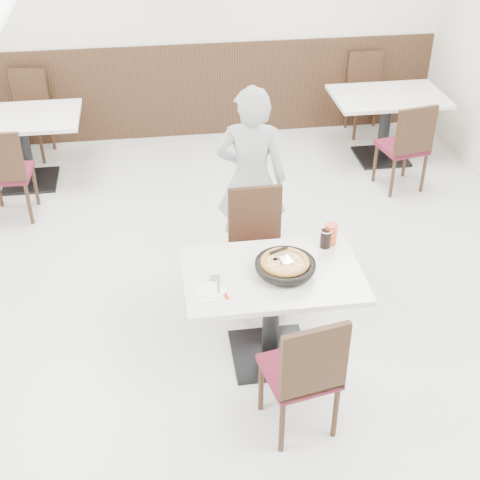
{
  "coord_description": "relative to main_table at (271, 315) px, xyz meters",
  "views": [
    {
      "loc": [
        -0.44,
        -4.0,
        3.41
      ],
      "look_at": [
        0.1,
        -0.3,
        0.93
      ],
      "focal_mm": 50.0,
      "sensor_mm": 36.0,
      "label": 1
    }
  ],
  "objects": [
    {
      "name": "floor",
      "position": [
        -0.29,
        0.45,
        -0.38
      ],
      "size": [
        7.0,
        7.0,
        0.0
      ],
      "primitive_type": "plane",
      "color": "silver",
      "rests_on": "ground"
    },
    {
      "name": "wall_back",
      "position": [
        -0.29,
        3.95,
        1.02
      ],
      "size": [
        6.0,
        0.04,
        2.8
      ],
      "primitive_type": "cube",
      "color": "silver",
      "rests_on": "floor"
    },
    {
      "name": "wainscot_back",
      "position": [
        -0.29,
        3.93,
        0.18
      ],
      "size": [
        5.9,
        0.03,
        1.1
      ],
      "primitive_type": "cube",
      "color": "black",
      "rests_on": "floor"
    },
    {
      "name": "main_table",
      "position": [
        0.0,
        0.0,
        0.0
      ],
      "size": [
        1.27,
        0.91,
        0.75
      ],
      "primitive_type": null,
      "rotation": [
        0.0,
        0.0,
        0.09
      ],
      "color": "silver",
      "rests_on": "floor"
    },
    {
      "name": "chair_near",
      "position": [
        0.06,
        -0.64,
        0.1
      ],
      "size": [
        0.49,
        0.49,
        0.95
      ],
      "primitive_type": null,
      "rotation": [
        0.0,
        0.0,
        0.19
      ],
      "color": "black",
      "rests_on": "floor"
    },
    {
      "name": "chair_far",
      "position": [
        0.02,
        0.63,
        0.1
      ],
      "size": [
        0.43,
        0.43,
        0.95
      ],
      "primitive_type": null,
      "rotation": [
        0.0,
        0.0,
        3.17
      ],
      "color": "black",
      "rests_on": "floor"
    },
    {
      "name": "trivet",
      "position": [
        0.1,
        0.0,
        0.39
      ],
      "size": [
        0.12,
        0.12,
        0.04
      ],
      "primitive_type": "cylinder",
      "rotation": [
        0.0,
        0.0,
        0.09
      ],
      "color": "black",
      "rests_on": "main_table"
    },
    {
      "name": "pizza_pan",
      "position": [
        0.08,
        -0.02,
        0.42
      ],
      "size": [
        0.42,
        0.42,
        0.01
      ],
      "primitive_type": "cylinder",
      "rotation": [
        0.0,
        0.0,
        0.09
      ],
      "color": "black",
      "rests_on": "trivet"
    },
    {
      "name": "pizza",
      "position": [
        0.08,
        -0.0,
        0.44
      ],
      "size": [
        0.31,
        0.31,
        0.02
      ],
      "primitive_type": "cylinder",
      "rotation": [
        0.0,
        0.0,
        0.09
      ],
      "color": "#C28536",
      "rests_on": "pizza_pan"
    },
    {
      "name": "pizza_server",
      "position": [
        0.09,
        0.0,
        0.47
      ],
      "size": [
        0.1,
        0.11,
        0.0
      ],
      "primitive_type": "cube",
      "rotation": [
        0.0,
        0.0,
        0.27
      ],
      "color": "silver",
      "rests_on": "pizza"
    },
    {
      "name": "napkin",
      "position": [
        -0.43,
        -0.16,
        0.38
      ],
      "size": [
        0.21,
        0.21,
        0.0
      ],
      "primitive_type": "cube",
      "rotation": [
        0.0,
        0.0,
        0.23
      ],
      "color": "white",
      "rests_on": "main_table"
    },
    {
      "name": "side_plate",
      "position": [
        -0.42,
        -0.15,
        0.38
      ],
      "size": [
        0.19,
        0.19,
        0.01
      ],
      "primitive_type": "cylinder",
      "rotation": [
        0.0,
        0.0,
        0.09
      ],
      "color": "white",
      "rests_on": "napkin"
    },
    {
      "name": "fork",
      "position": [
        -0.38,
        -0.11,
        0.39
      ],
      "size": [
        0.04,
        0.17,
        0.0
      ],
      "primitive_type": "cube",
      "rotation": [
        0.0,
        0.0,
        -0.12
      ],
      "color": "silver",
      "rests_on": "side_plate"
    },
    {
      "name": "cola_glass",
      "position": [
        0.43,
        0.25,
        0.44
      ],
      "size": [
        0.08,
        0.08,
        0.13
      ],
      "primitive_type": "cylinder",
      "rotation": [
        0.0,
        0.0,
        0.09
      ],
      "color": "black",
      "rests_on": "main_table"
    },
    {
      "name": "red_cup",
      "position": [
        0.47,
        0.28,
        0.45
      ],
      "size": [
        0.1,
        0.1,
        0.16
      ],
      "primitive_type": "cylinder",
      "rotation": [
        0.0,
        0.0,
        0.09
      ],
      "color": "#C0441E",
      "rests_on": "main_table"
    },
    {
      "name": "diner_person",
      "position": [
        0.05,
        1.21,
        0.43
      ],
      "size": [
        0.66,
        0.51,
        1.61
      ],
      "primitive_type": "imported",
      "rotation": [
        0.0,
        0.0,
        2.92
      ],
      "color": "#AEAFB4",
      "rests_on": "floor"
    },
    {
      "name": "bg_table_left",
      "position": [
        -2.04,
        2.97,
        0.0
      ],
      "size": [
        1.22,
        0.83,
        0.75
      ],
      "primitive_type": null,
      "rotation": [
        0.0,
        0.0,
        -0.03
      ],
      "color": "silver",
      "rests_on": "floor"
    },
    {
      "name": "bg_chair_left_near",
      "position": [
        -2.1,
        2.31,
        0.1
      ],
      "size": [
        0.44,
        0.44,
        0.95
      ],
      "primitive_type": null,
      "rotation": [
        0.0,
        0.0,
        -0.06
      ],
      "color": "black",
      "rests_on": "floor"
    },
    {
      "name": "bg_chair_left_far",
      "position": [
        -2.07,
        3.62,
        0.1
      ],
      "size": [
        0.51,
        0.51,
        0.95
      ],
      "primitive_type": null,
      "rotation": [
        0.0,
        0.0,
        2.9
      ],
      "color": "black",
      "rests_on": "floor"
    },
    {
      "name": "bg_table_right",
      "position": [
        1.83,
        2.99,
        0.0
      ],
      "size": [
        1.24,
        0.86,
        0.75
      ],
      "primitive_type": null,
      "rotation": [
        0.0,
        0.0,
        -0.05
      ],
      "color": "silver",
      "rests_on": "floor"
    },
    {
      "name": "bg_chair_right_near",
      "position": [
        1.78,
        2.33,
        0.1
      ],
      "size": [
        0.49,
        0.49,
        0.95
      ],
      "primitive_type": null,
      "rotation": [
        0.0,
        0.0,
        0.19
      ],
      "color": "black",
      "rests_on": "floor"
    },
    {
      "name": "bg_chair_right_far",
      "position": [
        1.84,
        3.68,
        0.1
      ],
      "size": [
        0.42,
        0.42,
        0.95
      ],
      "primitive_type": null,
      "rotation": [
        0.0,
        0.0,
        3.15
      ],
      "color": "black",
      "rests_on": "floor"
    }
  ]
}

